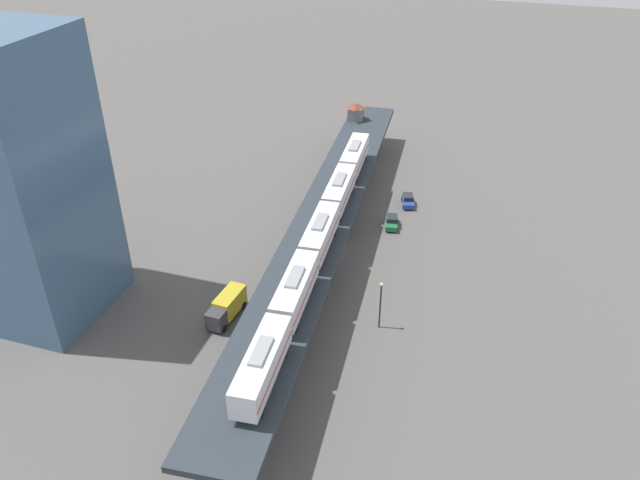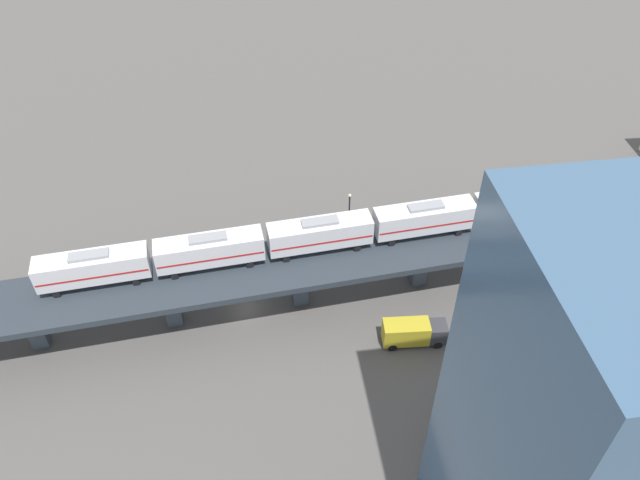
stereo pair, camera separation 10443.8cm
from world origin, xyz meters
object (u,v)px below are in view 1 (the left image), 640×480
object	(u,v)px
delivery_truck	(227,306)
office_tower	(16,183)
street_car_green	(392,222)
subway_train	(320,233)
signal_hut	(356,111)
street_car_blue	(408,200)
street_lamp	(380,302)

from	to	relation	value
delivery_truck	office_tower	size ratio (longest dim) A/B	0.20
office_tower	street_car_green	bearing A→B (deg)	-139.63
subway_train	delivery_truck	world-z (taller)	subway_train
signal_hut	street_car_blue	size ratio (longest dim) A/B	0.73
street_car_green	street_lamp	bearing A→B (deg)	98.41
delivery_truck	street_lamp	size ratio (longest dim) A/B	1.06
delivery_truck	street_lamp	distance (m)	19.85
street_car_green	delivery_truck	world-z (taller)	delivery_truck
subway_train	signal_hut	distance (m)	47.70
delivery_truck	street_lamp	world-z (taller)	street_lamp
delivery_truck	street_car_green	bearing A→B (deg)	-118.08
street_car_blue	street_lamp	bearing A→B (deg)	94.54
signal_hut	office_tower	size ratio (longest dim) A/B	0.10
office_tower	subway_train	bearing A→B (deg)	-157.83
street_car_green	office_tower	world-z (taller)	office_tower
signal_hut	street_car_blue	xyz separation A→B (m)	(-14.57, 19.16, -7.57)
street_car_blue	street_car_green	bearing A→B (deg)	82.27
street_car_green	office_tower	distance (m)	54.72
street_lamp	office_tower	distance (m)	46.29
street_car_blue	street_lamp	size ratio (longest dim) A/B	0.68
delivery_truck	street_lamp	bearing A→B (deg)	-168.18
signal_hut	street_lamp	xyz separation A→B (m)	(-17.20, 52.32, -4.40)
street_car_blue	subway_train	bearing A→B (deg)	76.04
delivery_truck	office_tower	xyz separation A→B (m)	(24.03, 4.48, 16.24)
subway_train	street_lamp	bearing A→B (deg)	151.33
subway_train	office_tower	distance (m)	37.48
street_car_green	street_car_blue	xyz separation A→B (m)	(-1.09, -8.01, 0.00)
street_lamp	office_tower	bearing A→B (deg)	11.12
street_lamp	office_tower	xyz separation A→B (m)	(43.33, 8.52, 13.89)
delivery_truck	street_lamp	xyz separation A→B (m)	(-19.30, -4.04, 2.35)
subway_train	street_lamp	world-z (taller)	subway_train
delivery_truck	office_tower	world-z (taller)	office_tower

